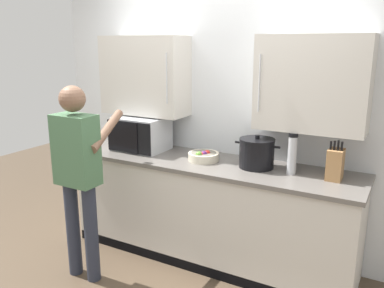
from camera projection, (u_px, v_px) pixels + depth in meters
The scene contains 8 objects.
back_wall_tiled at pixel (226, 102), 3.58m from camera, with size 3.65×0.44×2.58m.
counter_unit at pixel (209, 210), 3.55m from camera, with size 2.56×0.66×0.90m.
microwave_oven at pixel (139, 133), 3.80m from camera, with size 0.48×0.39×0.32m.
stock_pot at pixel (257, 153), 3.26m from camera, with size 0.38×0.29×0.27m.
fruit_bowl at pixel (204, 156), 3.46m from camera, with size 0.27×0.27×0.10m.
knife_block at pixel (335, 164), 2.96m from camera, with size 0.11×0.15×0.31m.
thermos_flask at pixel (292, 154), 3.08m from camera, with size 0.07×0.07×0.33m.
person_figure at pixel (78, 167), 3.13m from camera, with size 0.44×0.62×1.59m.
Camera 1 is at (1.47, -2.26, 1.89)m, focal length 37.42 mm.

